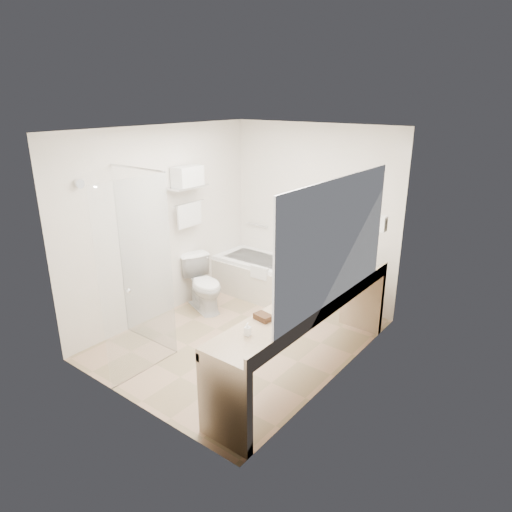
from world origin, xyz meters
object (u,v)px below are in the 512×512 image
Objects in this scene: toilet at (204,284)px; water_bottle_left at (348,273)px; bathtub at (268,278)px; amenity_basket at (263,317)px; vanity_counter at (308,320)px.

water_bottle_left reaches higher than toilet.
amenity_basket is at bearing -54.96° from bathtub.
amenity_basket is (1.39, -1.98, 0.60)m from bathtub.
bathtub is 9.39× the size of water_bottle_left.
water_bottle_left reaches higher than amenity_basket.
water_bottle_left is (0.03, 0.79, 0.29)m from vanity_counter.
bathtub is at bearing 159.03° from water_bottle_left.
water_bottle_left is (1.55, -0.60, 0.65)m from bathtub.
bathtub is 2.09m from vanity_counter.
vanity_counter reaches higher than bathtub.
vanity_counter is 2.05m from toilet.
toilet is 4.47× the size of amenity_basket.
amenity_basket is 0.98× the size of water_bottle_left.
water_bottle_left reaches higher than vanity_counter.
vanity_counter is 16.19× the size of amenity_basket.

